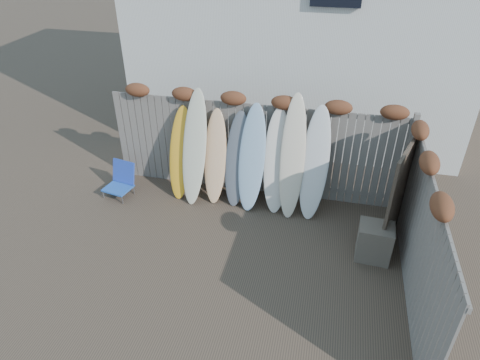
% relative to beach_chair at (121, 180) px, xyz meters
% --- Properties ---
extents(ground, '(80.00, 80.00, 0.00)m').
position_rel_beach_chair_xyz_m(ground, '(2.71, -1.65, -0.33)').
color(ground, '#493A2D').
extents(back_fence, '(6.05, 0.28, 2.24)m').
position_rel_beach_chair_xyz_m(back_fence, '(2.76, 0.74, 0.85)').
color(back_fence, slate).
rests_on(back_fence, ground).
extents(right_fence, '(0.28, 4.40, 2.24)m').
position_rel_beach_chair_xyz_m(right_fence, '(5.70, -1.40, 0.81)').
color(right_fence, slate).
rests_on(right_fence, ground).
extents(house, '(8.50, 5.50, 6.33)m').
position_rel_beach_chair_xyz_m(house, '(3.21, 4.85, 2.87)').
color(house, silver).
rests_on(house, ground).
extents(beach_chair, '(0.63, 0.66, 0.71)m').
position_rel_beach_chair_xyz_m(beach_chair, '(0.00, 0.00, 0.00)').
color(beach_chair, blue).
rests_on(beach_chair, ground).
extents(wooden_crate, '(0.61, 0.52, 0.68)m').
position_rel_beach_chair_xyz_m(wooden_crate, '(5.19, -0.85, 0.01)').
color(wooden_crate, '#494237').
rests_on(wooden_crate, ground).
extents(lattice_panel, '(0.48, 1.25, 1.96)m').
position_rel_beach_chair_xyz_m(lattice_panel, '(5.49, -0.31, 0.65)').
color(lattice_panel, '#2E271C').
rests_on(lattice_panel, ground).
extents(surfboard_0, '(0.53, 0.71, 1.89)m').
position_rel_beach_chair_xyz_m(surfboard_0, '(1.27, 0.34, 0.62)').
color(surfboard_0, '#FBAC20').
rests_on(surfboard_0, ground).
extents(surfboard_1, '(0.55, 0.84, 2.29)m').
position_rel_beach_chair_xyz_m(surfboard_1, '(1.60, 0.28, 0.82)').
color(surfboard_1, beige).
rests_on(surfboard_1, ground).
extents(surfboard_2, '(0.48, 0.69, 1.90)m').
position_rel_beach_chair_xyz_m(surfboard_2, '(2.00, 0.36, 0.62)').
color(surfboard_2, '#FAAD80').
rests_on(surfboard_2, ground).
extents(surfboard_3, '(0.52, 0.70, 1.90)m').
position_rel_beach_chair_xyz_m(surfboard_3, '(2.46, 0.35, 0.62)').
color(surfboard_3, '#565B66').
rests_on(surfboard_3, ground).
extents(surfboard_4, '(0.56, 0.77, 2.10)m').
position_rel_beach_chair_xyz_m(surfboard_4, '(2.77, 0.29, 0.72)').
color(surfboard_4, '#90B3D3').
rests_on(surfboard_4, ground).
extents(surfboard_5, '(0.59, 0.77, 2.03)m').
position_rel_beach_chair_xyz_m(surfboard_5, '(3.26, 0.34, 0.69)').
color(surfboard_5, silver).
rests_on(surfboard_5, ground).
extents(surfboard_6, '(0.52, 0.85, 2.36)m').
position_rel_beach_chair_xyz_m(surfboard_6, '(3.57, 0.29, 0.85)').
color(surfboard_6, beige).
rests_on(surfboard_6, ground).
extents(surfboard_7, '(0.57, 0.79, 2.17)m').
position_rel_beach_chair_xyz_m(surfboard_7, '(4.00, 0.30, 0.75)').
color(surfboard_7, silver).
rests_on(surfboard_7, ground).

